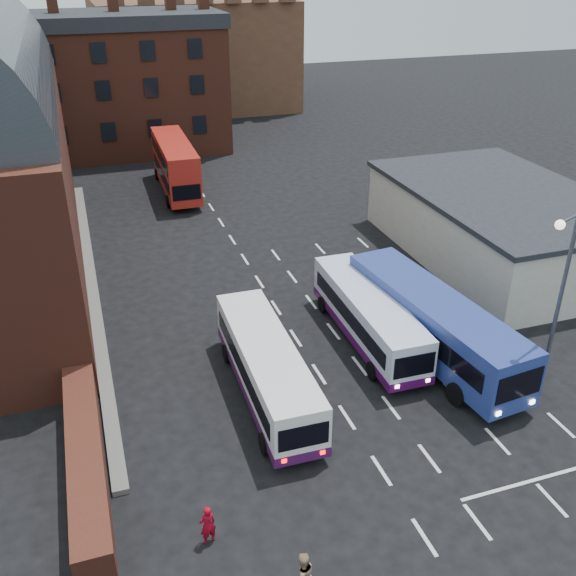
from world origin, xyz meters
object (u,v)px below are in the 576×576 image
object	(u,v)px
bus_white_outbound	(267,366)
street_lamp	(559,291)
pedestrian_beige	(302,575)
bus_red_double	(175,166)
bus_blue	(433,322)
pedestrian_red	(208,525)
bus_white_inbound	(368,314)

from	to	relation	value
bus_white_outbound	street_lamp	size ratio (longest dim) A/B	1.14
pedestrian_beige	bus_red_double	bearing A→B (deg)	-101.96
bus_white_outbound	bus_blue	bearing A→B (deg)	5.06
pedestrian_red	pedestrian_beige	bearing A→B (deg)	114.48
bus_white_outbound	pedestrian_beige	xyz separation A→B (m)	(-1.83, -9.54, -0.71)
bus_white_outbound	bus_red_double	distance (m)	27.31
bus_white_outbound	bus_red_double	bearing A→B (deg)	89.08
bus_white_inbound	bus_blue	bearing A→B (deg)	139.51
bus_white_inbound	street_lamp	size ratio (longest dim) A/B	1.12
bus_white_outbound	pedestrian_red	xyz separation A→B (m)	(-4.04, -6.77, -0.78)
bus_white_inbound	bus_blue	distance (m)	3.10
bus_white_outbound	bus_red_double	world-z (taller)	bus_red_double
pedestrian_red	bus_white_inbound	bearing A→B (deg)	-150.59
bus_white_outbound	bus_blue	distance (m)	8.23
bus_white_inbound	pedestrian_red	size ratio (longest dim) A/B	6.24
bus_red_double	pedestrian_beige	size ratio (longest dim) A/B	6.17
bus_blue	bus_red_double	distance (m)	27.68
bus_red_double	pedestrian_beige	bearing A→B (deg)	87.01
pedestrian_red	bus_red_double	bearing A→B (deg)	-112.25
pedestrian_beige	street_lamp	bearing A→B (deg)	-163.00
bus_white_inbound	bus_red_double	bearing A→B (deg)	-77.64
bus_blue	pedestrian_beige	world-z (taller)	bus_blue
bus_white_outbound	street_lamp	bearing A→B (deg)	-17.30
bus_white_inbound	bus_white_outbound	bearing A→B (deg)	24.96
bus_blue	bus_red_double	xyz separation A→B (m)	(-7.32, 26.70, 0.35)
bus_white_inbound	pedestrian_beige	xyz separation A→B (m)	(-7.72, -12.17, -0.68)
bus_blue	street_lamp	distance (m)	6.01
bus_white_outbound	pedestrian_beige	distance (m)	9.74
pedestrian_red	bus_white_outbound	bearing A→B (deg)	-134.85
bus_blue	pedestrian_red	bearing A→B (deg)	24.76
bus_white_outbound	bus_white_inbound	xyz separation A→B (m)	(5.89, 2.63, -0.03)
pedestrian_red	pedestrian_beige	distance (m)	3.55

